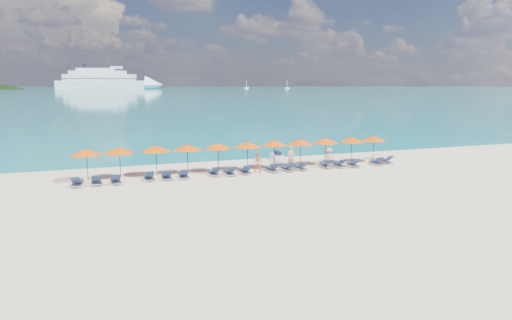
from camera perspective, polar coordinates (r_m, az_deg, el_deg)
name	(u,v)px	position (r m, az deg, el deg)	size (l,w,h in m)	color
ground	(271,186)	(28.08, 1.99, -3.43)	(1400.00, 1400.00, 0.00)	beige
sea	(114,88)	(685.59, -18.35, 9.07)	(1600.00, 1300.00, 0.01)	#1FA9B2
cruise_ship	(111,81)	(611.71, -18.79, 9.93)	(139.49, 61.74, 38.72)	white
sailboat_near	(287,88)	(598.58, 4.16, 9.59)	(6.30, 2.10, 11.54)	white
sailboat_far	(246,88)	(606.43, -1.29, 9.61)	(5.97, 1.99, 10.94)	white
jetski	(277,157)	(37.32, 2.87, 0.44)	(1.06, 2.18, 0.75)	white
beachgoer_a	(291,157)	(33.58, 4.70, 0.39)	(0.67, 0.44, 1.84)	tan
beachgoer_b	(258,162)	(31.87, 0.31, -0.28)	(0.80, 0.46, 1.64)	tan
beachgoer_c	(329,158)	(34.12, 9.69, 0.26)	(1.05, 0.49, 1.63)	tan
umbrella_0	(86,152)	(31.19, -21.70, 0.99)	(2.10, 2.10, 2.28)	black
umbrella_1	(119,150)	(31.22, -17.76, 1.24)	(2.10, 2.10, 2.28)	black
umbrella_2	(156,148)	(31.43, -13.21, 1.51)	(2.10, 2.10, 2.28)	black
umbrella_3	(187,147)	(31.66, -9.15, 1.71)	(2.10, 2.10, 2.28)	black
umbrella_4	(218,146)	(32.04, -5.07, 1.90)	(2.10, 2.10, 2.28)	black
umbrella_5	(248,145)	(32.59, -1.14, 2.08)	(2.10, 2.10, 2.28)	black
umbrella_6	(274,143)	(33.55, 2.47, 2.30)	(2.10, 2.10, 2.28)	black
umbrella_7	(301,142)	(34.37, 5.96, 2.44)	(2.10, 2.10, 2.28)	black
umbrella_8	(326,141)	(35.31, 9.26, 2.57)	(2.10, 2.10, 2.28)	black
umbrella_9	(352,139)	(36.51, 12.65, 2.70)	(2.10, 2.10, 2.28)	black
umbrella_10	(374,138)	(37.66, 15.44, 2.80)	(2.10, 2.10, 2.28)	black
lounger_0	(77,182)	(30.24, -22.74, -2.78)	(0.77, 1.75, 0.66)	silver
lounger_1	(96,181)	(30.28, -20.52, -2.62)	(0.73, 1.74, 0.66)	silver
lounger_2	(116,180)	(30.13, -18.22, -2.54)	(0.73, 1.74, 0.66)	silver
lounger_3	(149,177)	(30.53, -14.09, -2.18)	(0.73, 1.74, 0.66)	silver
lounger_4	(166,176)	(30.52, -11.85, -2.09)	(0.65, 1.71, 0.66)	silver
lounger_5	(183,175)	(30.67, -9.67, -1.96)	(0.70, 1.73, 0.66)	silver
lounger_6	(214,172)	(31.28, -5.65, -1.62)	(0.69, 1.73, 0.66)	silver
lounger_7	(229,172)	(31.26, -3.55, -1.60)	(0.68, 1.72, 0.66)	silver
lounger_8	(245,171)	(31.68, -1.49, -1.43)	(0.63, 1.70, 0.66)	silver
lounger_9	(272,169)	(32.43, 2.17, -1.16)	(0.67, 1.72, 0.66)	silver
lounger_10	(287,168)	(32.77, 4.20, -1.06)	(0.72, 1.73, 0.66)	silver
lounger_11	(300,167)	(33.28, 5.91, -0.92)	(0.76, 1.74, 0.66)	silver
lounger_12	(326,165)	(34.42, 9.28, -0.63)	(0.62, 1.70, 0.66)	silver
lounger_13	(339,164)	(34.85, 11.01, -0.55)	(0.74, 1.74, 0.66)	silver
lounger_14	(353,164)	(35.28, 12.77, -0.49)	(0.77, 1.75, 0.66)	silver
lounger_15	(376,162)	(36.53, 15.72, -0.26)	(0.76, 1.75, 0.66)	silver
lounger_16	(385,161)	(37.45, 16.86, -0.07)	(0.64, 1.71, 0.66)	silver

